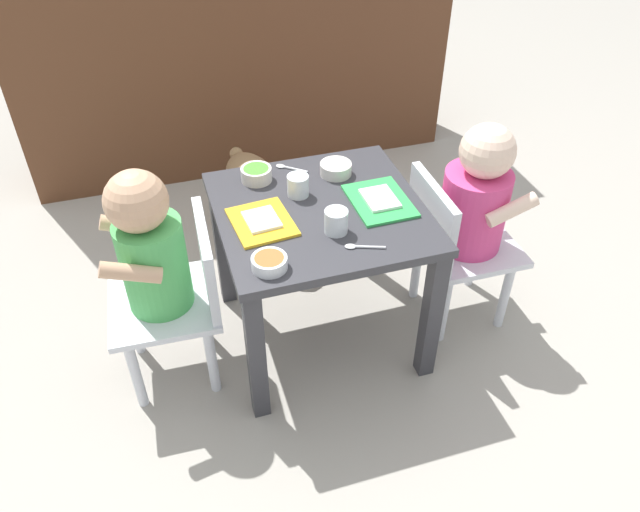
% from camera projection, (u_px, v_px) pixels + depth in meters
% --- Properties ---
extents(ground_plane, '(7.00, 7.00, 0.00)m').
position_uv_depth(ground_plane, '(320.00, 331.00, 1.93)').
color(ground_plane, '#9E998E').
extents(kitchen_cabinet_back, '(1.70, 0.36, 0.98)m').
position_uv_depth(kitchen_cabinet_back, '(234.00, 42.00, 2.47)').
color(kitchen_cabinet_back, '#56331E').
rests_on(kitchen_cabinet_back, ground).
extents(dining_table, '(0.54, 0.53, 0.46)m').
position_uv_depth(dining_table, '(320.00, 235.00, 1.69)').
color(dining_table, '#333338').
rests_on(dining_table, ground).
extents(seated_child_left, '(0.29, 0.29, 0.67)m').
position_uv_depth(seated_child_left, '(157.00, 258.00, 1.55)').
color(seated_child_left, silver).
rests_on(seated_child_left, ground).
extents(seated_child_right, '(0.28, 0.28, 0.65)m').
position_uv_depth(seated_child_right, '(471.00, 205.00, 1.74)').
color(seated_child_right, silver).
rests_on(seated_child_right, ground).
extents(dog, '(0.23, 0.46, 0.30)m').
position_uv_depth(dog, '(258.00, 188.00, 2.19)').
color(dog, olive).
rests_on(dog, ground).
extents(food_tray_left, '(0.16, 0.19, 0.02)m').
position_uv_depth(food_tray_left, '(262.00, 221.00, 1.58)').
color(food_tray_left, gold).
rests_on(food_tray_left, dining_table).
extents(food_tray_right, '(0.15, 0.20, 0.02)m').
position_uv_depth(food_tray_right, '(380.00, 200.00, 1.65)').
color(food_tray_right, green).
rests_on(food_tray_right, dining_table).
extents(water_cup_left, '(0.06, 0.06, 0.06)m').
position_uv_depth(water_cup_left, '(298.00, 187.00, 1.67)').
color(water_cup_left, white).
rests_on(water_cup_left, dining_table).
extents(water_cup_right, '(0.06, 0.06, 0.06)m').
position_uv_depth(water_cup_right, '(336.00, 223.00, 1.54)').
color(water_cup_right, white).
rests_on(water_cup_right, dining_table).
extents(veggie_bowl_near, '(0.09, 0.09, 0.03)m').
position_uv_depth(veggie_bowl_near, '(336.00, 168.00, 1.75)').
color(veggie_bowl_near, silver).
rests_on(veggie_bowl_near, dining_table).
extents(cereal_bowl_left_side, '(0.08, 0.08, 0.03)m').
position_uv_depth(cereal_bowl_left_side, '(269.00, 262.00, 1.44)').
color(cereal_bowl_left_side, white).
rests_on(cereal_bowl_left_side, dining_table).
extents(cereal_bowl_right_side, '(0.09, 0.09, 0.04)m').
position_uv_depth(cereal_bowl_right_side, '(256.00, 174.00, 1.73)').
color(cereal_bowl_right_side, silver).
rests_on(cereal_bowl_right_side, dining_table).
extents(spoon_by_left_tray, '(0.10, 0.05, 0.01)m').
position_uv_depth(spoon_by_left_tray, '(361.00, 247.00, 1.51)').
color(spoon_by_left_tray, silver).
rests_on(spoon_by_left_tray, dining_table).
extents(spoon_by_right_tray, '(0.08, 0.07, 0.01)m').
position_uv_depth(spoon_by_right_tray, '(288.00, 168.00, 1.79)').
color(spoon_by_right_tray, silver).
rests_on(spoon_by_right_tray, dining_table).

